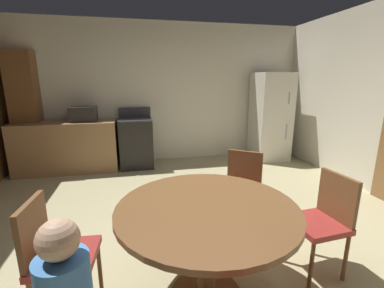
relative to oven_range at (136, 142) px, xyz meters
name	(u,v)px	position (x,y,z in m)	size (l,w,h in m)	color
ground_plane	(197,241)	(0.57, -2.61, -0.47)	(14.00, 14.00, 0.00)	tan
wall_back	(163,94)	(0.57, 0.40, 0.88)	(5.90, 0.12, 2.70)	silver
kitchen_counter	(67,147)	(-1.21, 0.00, -0.02)	(1.73, 0.60, 0.90)	#9E754C
pantry_column	(27,113)	(-1.86, 0.18, 0.58)	(0.44, 0.36, 2.10)	brown
oven_range	(136,142)	(0.00, 0.00, 0.00)	(0.60, 0.60, 1.10)	black
refrigerator	(270,117)	(2.72, -0.05, 0.41)	(0.68, 0.68, 1.76)	silver
microwave	(84,114)	(-0.89, 0.00, 0.56)	(0.44, 0.32, 0.26)	#2D2B28
dining_table	(207,225)	(0.48, -3.31, 0.14)	(1.29, 1.29, 0.76)	brown
chair_northeast	(241,186)	(1.10, -2.47, 0.03)	(0.56, 0.56, 0.87)	brown
chair_east	(324,217)	(1.52, -3.23, 0.03)	(0.43, 0.43, 0.87)	brown
chair_west	(54,251)	(-0.57, -3.23, 0.03)	(0.43, 0.43, 0.87)	brown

